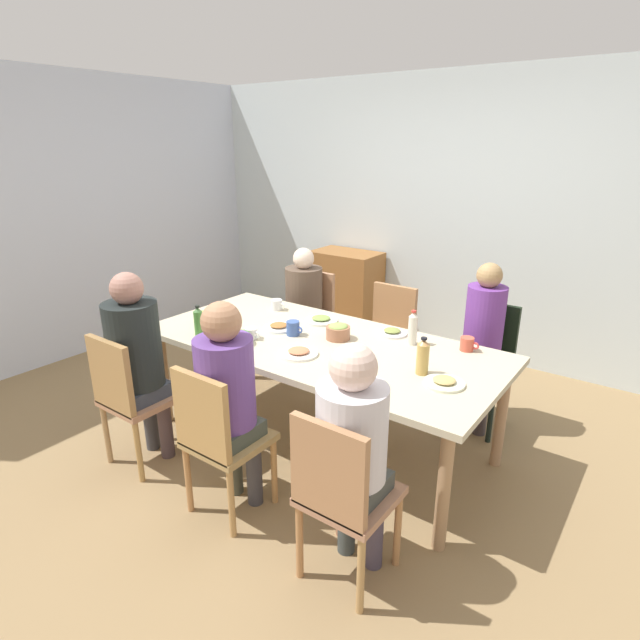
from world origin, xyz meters
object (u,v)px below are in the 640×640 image
at_px(person_4, 353,441).
at_px(dining_table, 320,350).
at_px(cup_2, 277,305).
at_px(chair_2, 387,334).
at_px(bottle_0, 198,321).
at_px(person_0, 136,352).
at_px(plate_3, 279,327).
at_px(bowl_1, 338,331).
at_px(plate_1, 321,320).
at_px(cup_0, 251,333).
at_px(chair_0, 129,394).
at_px(bowl_0, 235,338).
at_px(bottle_1, 413,328).
at_px(side_cabinet, 346,293).
at_px(plate_0, 392,332).
at_px(person_5, 482,335).
at_px(person_1, 227,390).
at_px(plate_4, 299,353).
at_px(cup_1, 203,318).
at_px(cup_4, 293,328).
at_px(bottle_2, 423,357).
at_px(chair_5, 484,357).
at_px(person_3, 303,299).
at_px(chair_4, 341,492).
at_px(plate_2, 444,382).
at_px(chair_1, 218,435).
at_px(chair_3, 310,316).
at_px(cup_3, 467,344).

bearing_deg(person_4, dining_table, 133.37).
bearing_deg(cup_2, chair_2, 41.54).
bearing_deg(bottle_0, person_4, -16.62).
relative_size(person_0, chair_2, 1.41).
distance_m(plate_3, bowl_1, 0.45).
bearing_deg(plate_1, dining_table, -55.03).
height_order(dining_table, bottle_0, bottle_0).
bearing_deg(plate_1, cup_0, -107.49).
height_order(dining_table, chair_0, chair_0).
distance_m(chair_2, bowl_0, 1.38).
distance_m(chair_0, cup_0, 0.85).
relative_size(bowl_1, bottle_1, 0.70).
bearing_deg(side_cabinet, plate_0, -47.73).
bearing_deg(person_5, person_1, -115.31).
height_order(person_1, plate_3, person_1).
bearing_deg(plate_4, cup_1, 178.03).
relative_size(person_4, cup_4, 9.59).
bearing_deg(bottle_2, bottle_1, 123.57).
relative_size(chair_5, cup_1, 7.34).
bearing_deg(person_0, chair_2, 65.86).
relative_size(plate_3, bottle_1, 0.97).
height_order(plate_3, cup_0, cup_0).
bearing_deg(dining_table, plate_3, 176.24).
height_order(person_3, bowl_0, person_3).
height_order(person_1, chair_5, person_1).
xyz_separation_m(bowl_0, side_cabinet, (-0.62, 2.24, -0.35)).
xyz_separation_m(chair_4, plate_2, (0.12, 0.82, 0.25)).
xyz_separation_m(plate_0, cup_1, (-1.19, -0.62, 0.03)).
bearing_deg(person_3, bottle_0, -87.30).
relative_size(person_3, cup_4, 9.10).
relative_size(plate_0, plate_1, 0.85).
bearing_deg(chair_1, person_3, 114.16).
relative_size(plate_3, bottle_2, 1.02).
height_order(person_4, bottle_1, person_4).
bearing_deg(chair_3, plate_4, -55.41).
bearing_deg(person_1, bottle_0, 148.18).
bearing_deg(bottle_2, plate_1, 158.83).
height_order(person_1, cup_3, person_1).
bearing_deg(chair_4, cup_2, 138.92).
distance_m(plate_1, plate_3, 0.33).
xyz_separation_m(chair_2, plate_3, (-0.38, -0.90, 0.25)).
relative_size(person_4, cup_1, 9.79).
height_order(person_4, bowl_1, person_4).
bearing_deg(plate_3, chair_4, -39.22).
distance_m(chair_4, plate_2, 0.87).
bearing_deg(person_0, chair_3, 90.00).
distance_m(cup_1, cup_3, 1.83).
bearing_deg(cup_1, plate_1, 40.14).
height_order(cup_1, bottle_1, bottle_1).
bearing_deg(person_3, cup_3, -14.31).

